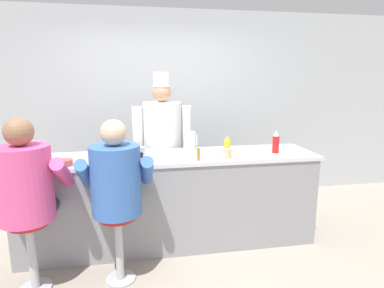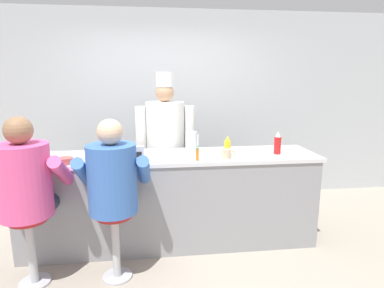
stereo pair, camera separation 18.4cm
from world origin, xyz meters
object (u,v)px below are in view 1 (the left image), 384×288
(hot_sauce_bottle_orange, at_px, (198,155))
(coffee_mug_white, at_px, (18,161))
(breakfast_plate, at_px, (102,157))
(coffee_mug_tan, at_px, (227,153))
(cereal_bowl, at_px, (64,163))
(cook_in_whites_near, at_px, (163,141))
(diner_seated_blue, at_px, (116,183))
(napkin_dispenser_chrome, at_px, (139,155))
(diner_seated_pink, at_px, (26,186))
(mustard_bottle_yellow, at_px, (227,146))
(ketchup_bottle_red, at_px, (276,143))
(water_pitcher_clear, at_px, (190,141))

(hot_sauce_bottle_orange, distance_m, coffee_mug_white, 1.68)
(breakfast_plate, relative_size, coffee_mug_tan, 1.90)
(cereal_bowl, xyz_separation_m, cook_in_whites_near, (0.98, 0.82, 0.00))
(diner_seated_blue, height_order, cook_in_whites_near, cook_in_whites_near)
(coffee_mug_tan, height_order, coffee_mug_white, coffee_mug_tan)
(breakfast_plate, relative_size, napkin_dispenser_chrome, 1.82)
(diner_seated_pink, relative_size, diner_seated_blue, 1.02)
(breakfast_plate, distance_m, napkin_dispenser_chrome, 0.42)
(breakfast_plate, relative_size, cook_in_whites_near, 0.15)
(mustard_bottle_yellow, xyz_separation_m, breakfast_plate, (-1.27, 0.07, -0.08))
(mustard_bottle_yellow, relative_size, diner_seated_pink, 0.14)
(ketchup_bottle_red, distance_m, cereal_bowl, 2.14)
(coffee_mug_white, bearing_deg, cereal_bowl, -11.51)
(breakfast_plate, height_order, diner_seated_pink, diner_seated_pink)
(water_pitcher_clear, bearing_deg, hot_sauce_bottle_orange, -89.51)
(ketchup_bottle_red, relative_size, cook_in_whites_near, 0.13)
(breakfast_plate, distance_m, cook_in_whites_near, 0.90)
(mustard_bottle_yellow, height_order, cereal_bowl, mustard_bottle_yellow)
(water_pitcher_clear, xyz_separation_m, diner_seated_blue, (-0.77, -0.77, -0.19))
(mustard_bottle_yellow, xyz_separation_m, diner_seated_pink, (-1.82, -0.48, -0.17))
(water_pitcher_clear, bearing_deg, cereal_bowl, -160.90)
(hot_sauce_bottle_orange, height_order, cereal_bowl, hot_sauce_bottle_orange)
(coffee_mug_white, distance_m, cook_in_whites_near, 1.58)
(mustard_bottle_yellow, height_order, cook_in_whites_near, cook_in_whites_near)
(hot_sauce_bottle_orange, xyz_separation_m, cereal_bowl, (-1.25, 0.03, -0.03))
(mustard_bottle_yellow, relative_size, cook_in_whites_near, 0.11)
(cereal_bowl, height_order, coffee_mug_white, coffee_mug_white)
(diner_seated_blue, bearing_deg, cereal_bowl, 144.27)
(ketchup_bottle_red, xyz_separation_m, coffee_mug_white, (-2.55, -0.06, -0.07))
(breakfast_plate, xyz_separation_m, diner_seated_pink, (-0.55, -0.55, -0.08))
(napkin_dispenser_chrome, height_order, diner_seated_pink, diner_seated_pink)
(hot_sauce_bottle_orange, height_order, coffee_mug_tan, hot_sauce_bottle_orange)
(mustard_bottle_yellow, height_order, coffee_mug_tan, mustard_bottle_yellow)
(hot_sauce_bottle_orange, relative_size, napkin_dispenser_chrome, 0.83)
(hot_sauce_bottle_orange, distance_m, diner_seated_blue, 0.84)
(hot_sauce_bottle_orange, height_order, napkin_dispenser_chrome, napkin_dispenser_chrome)
(ketchup_bottle_red, relative_size, diner_seated_blue, 0.17)
(coffee_mug_white, bearing_deg, cook_in_whites_near, 27.79)
(water_pitcher_clear, relative_size, diner_seated_blue, 0.15)
(ketchup_bottle_red, xyz_separation_m, diner_seated_pink, (-2.36, -0.49, -0.18))
(ketchup_bottle_red, xyz_separation_m, hot_sauce_bottle_orange, (-0.88, -0.18, -0.05))
(ketchup_bottle_red, xyz_separation_m, diner_seated_blue, (-1.65, -0.49, -0.19))
(water_pitcher_clear, bearing_deg, diner_seated_pink, -152.41)
(hot_sauce_bottle_orange, relative_size, cook_in_whites_near, 0.07)
(water_pitcher_clear, relative_size, diner_seated_pink, 0.14)
(mustard_bottle_yellow, distance_m, diner_seated_pink, 1.89)
(diner_seated_pink, height_order, diner_seated_blue, diner_seated_pink)
(cereal_bowl, distance_m, cook_in_whites_near, 1.28)
(cook_in_whites_near, bearing_deg, coffee_mug_white, -152.21)
(hot_sauce_bottle_orange, bearing_deg, ketchup_bottle_red, 11.65)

